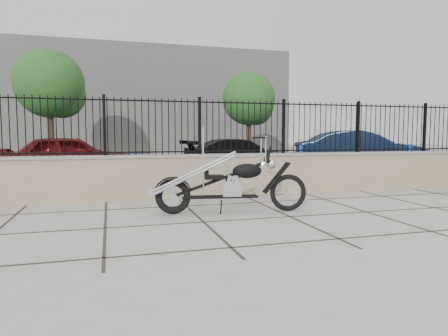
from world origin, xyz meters
TOP-DOWN VIEW (x-y plane):
  - ground_plane at (0.00, 0.00)m, footprint 90.00×90.00m
  - parking_lot at (0.00, 12.50)m, footprint 30.00×30.00m
  - retaining_wall at (0.00, 2.50)m, footprint 14.00×0.36m
  - iron_fence at (0.00, 2.50)m, footprint 14.00×0.08m
  - background_building at (0.00, 26.50)m, footprint 22.00×6.00m
  - chopper_motorcycle at (-0.89, 0.63)m, footprint 2.62×0.85m
  - car_red at (-4.10, 7.52)m, footprint 4.24×2.13m
  - car_black at (1.74, 7.90)m, footprint 4.41×2.07m
  - car_blue at (6.10, 6.88)m, footprint 4.95×2.91m
  - bollard_a at (-2.27, 4.28)m, footprint 0.14×0.14m
  - bollard_b at (2.44, 4.43)m, footprint 0.14×0.14m
  - bollard_c at (6.84, 5.09)m, footprint 0.14×0.14m
  - tree_left at (-5.87, 16.82)m, footprint 3.58×3.58m
  - tree_right at (4.93, 15.97)m, footprint 3.06×3.06m

SIDE VIEW (x-z plane):
  - ground_plane at x=0.00m, z-range 0.00..0.00m
  - parking_lot at x=0.00m, z-range 0.00..0.00m
  - bollard_a at x=-2.27m, z-range 0.00..0.96m
  - retaining_wall at x=0.00m, z-range 0.00..0.96m
  - bollard_b at x=2.44m, z-range 0.00..1.07m
  - bollard_c at x=6.84m, z-range 0.00..1.07m
  - car_black at x=1.74m, z-range 0.00..1.24m
  - car_red at x=-4.10m, z-range 0.00..1.39m
  - car_blue at x=6.10m, z-range 0.00..1.54m
  - chopper_motorcycle at x=-0.89m, z-range 0.00..1.55m
  - iron_fence at x=0.00m, z-range 0.96..2.16m
  - tree_right at x=4.93m, z-range 1.03..6.19m
  - background_building at x=0.00m, z-range 0.00..8.00m
  - tree_left at x=-5.87m, z-range 1.21..7.25m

